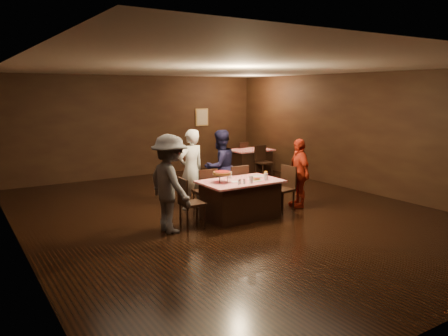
{
  "coord_description": "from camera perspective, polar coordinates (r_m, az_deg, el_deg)",
  "views": [
    {
      "loc": [
        -4.87,
        -7.45,
        2.53
      ],
      "look_at": [
        -0.19,
        -0.12,
        1.0
      ],
      "focal_mm": 35.0,
      "sensor_mm": 36.0,
      "label": 1
    }
  ],
  "objects": [
    {
      "name": "chair_back_near",
      "position": [
        12.95,
        5.25,
        0.8
      ],
      "size": [
        0.43,
        0.43,
        0.95
      ],
      "primitive_type": "cube",
      "rotation": [
        0.0,
        0.0,
        0.01
      ],
      "color": "black",
      "rests_on": "ground"
    },
    {
      "name": "diner_white_jacket",
      "position": [
        9.45,
        -4.32,
        -0.18
      ],
      "size": [
        0.69,
        0.51,
        1.74
      ],
      "primitive_type": "imported",
      "rotation": [
        0.0,
        0.0,
        3.3
      ],
      "color": "silver",
      "rests_on": "ground"
    },
    {
      "name": "glass_front_left",
      "position": [
        8.51,
        3.58,
        -1.49
      ],
      "size": [
        0.08,
        0.08,
        0.14
      ],
      "primitive_type": "cylinder",
      "color": "silver",
      "rests_on": "main_table"
    },
    {
      "name": "chair_far_right",
      "position": [
        9.62,
        1.56,
        -2.36
      ],
      "size": [
        0.47,
        0.47,
        0.95
      ],
      "primitive_type": "cube",
      "rotation": [
        0.0,
        0.0,
        3.01
      ],
      "color": "black",
      "rests_on": "ground"
    },
    {
      "name": "chair_back_far",
      "position": [
        13.99,
        1.99,
        1.52
      ],
      "size": [
        0.51,
        0.51,
        0.95
      ],
      "primitive_type": "cube",
      "rotation": [
        0.0,
        0.0,
        3.38
      ],
      "color": "black",
      "rests_on": "ground"
    },
    {
      "name": "pizza_stand",
      "position": [
        8.52,
        -0.24,
        -0.69
      ],
      "size": [
        0.38,
        0.38,
        0.22
      ],
      "color": "black",
      "rests_on": "main_table"
    },
    {
      "name": "napkin_left",
      "position": [
        8.61,
        1.52,
        -1.8
      ],
      "size": [
        0.21,
        0.21,
        0.01
      ],
      "primitive_type": "cube",
      "rotation": [
        0.0,
        0.0,
        -0.35
      ],
      "color": "white",
      "rests_on": "main_table"
    },
    {
      "name": "condiments",
      "position": [
        8.4,
        2.25,
        -1.79
      ],
      "size": [
        0.17,
        0.1,
        0.09
      ],
      "color": "silver",
      "rests_on": "main_table"
    },
    {
      "name": "main_table",
      "position": [
        8.82,
        2.14,
        -4.1
      ],
      "size": [
        1.6,
        1.0,
        0.77
      ],
      "primitive_type": "cube",
      "color": "red",
      "rests_on": "ground"
    },
    {
      "name": "glass_amber",
      "position": [
        9.03,
        5.47,
        -0.85
      ],
      "size": [
        0.08,
        0.08,
        0.14
      ],
      "primitive_type": "cylinder",
      "color": "#BF7F26",
      "rests_on": "main_table"
    },
    {
      "name": "chair_end_right",
      "position": [
        9.45,
        7.64,
        -2.67
      ],
      "size": [
        0.47,
        0.47,
        0.95
      ],
      "primitive_type": "cube",
      "rotation": [
        0.0,
        0.0,
        -1.44
      ],
      "color": "black",
      "rests_on": "ground"
    },
    {
      "name": "plate_with_slice",
      "position": [
        8.73,
        4.18,
        -1.51
      ],
      "size": [
        0.25,
        0.25,
        0.06
      ],
      "color": "white",
      "rests_on": "main_table"
    },
    {
      "name": "diner_navy_hoodie",
      "position": [
        9.86,
        -0.51,
        0.13
      ],
      "size": [
        0.89,
        0.74,
        1.69
      ],
      "primitive_type": "imported",
      "rotation": [
        0.0,
        0.0,
        3.27
      ],
      "color": "black",
      "rests_on": "ground"
    },
    {
      "name": "back_table",
      "position": [
        13.52,
        3.43,
        0.82
      ],
      "size": [
        1.3,
        0.9,
        0.77
      ],
      "primitive_type": "cube",
      "color": "red",
      "rests_on": "ground"
    },
    {
      "name": "room",
      "position": [
        8.92,
        0.61,
        7.46
      ],
      "size": [
        10.0,
        10.04,
        3.02
      ],
      "color": "black",
      "rests_on": "ground"
    },
    {
      "name": "diner_red_shirt",
      "position": [
        9.74,
        9.73,
        -0.65
      ],
      "size": [
        0.62,
        0.96,
        1.52
      ],
      "primitive_type": "imported",
      "rotation": [
        0.0,
        0.0,
        -1.88
      ],
      "color": "#AC2814",
      "rests_on": "ground"
    },
    {
      "name": "diner_grey_knit",
      "position": [
        7.91,
        -7.08,
        -2.06
      ],
      "size": [
        0.76,
        1.2,
        1.78
      ],
      "primitive_type": "imported",
      "rotation": [
        0.0,
        0.0,
        1.66
      ],
      "color": "#555559",
      "rests_on": "ground"
    },
    {
      "name": "glass_back",
      "position": [
        8.94,
        0.8,
        -0.92
      ],
      "size": [
        0.08,
        0.08,
        0.14
      ],
      "primitive_type": "cylinder",
      "color": "silver",
      "rests_on": "main_table"
    },
    {
      "name": "plate_empty",
      "position": [
        9.17,
        4.45,
        -1.07
      ],
      "size": [
        0.25,
        0.25,
        0.01
      ],
      "primitive_type": "cylinder",
      "color": "white",
      "rests_on": "main_table"
    },
    {
      "name": "napkin_center",
      "position": [
        8.91,
        3.74,
        -1.42
      ],
      "size": [
        0.19,
        0.19,
        0.01
      ],
      "primitive_type": "cube",
      "rotation": [
        0.0,
        0.0,
        0.21
      ],
      "color": "white",
      "rests_on": "main_table"
    },
    {
      "name": "chair_far_left",
      "position": [
        9.21,
        -2.57,
        -2.93
      ],
      "size": [
        0.46,
        0.46,
        0.95
      ],
      "primitive_type": "cube",
      "rotation": [
        0.0,
        0.0,
        3.05
      ],
      "color": "black",
      "rests_on": "ground"
    },
    {
      "name": "chair_end_left",
      "position": [
        8.24,
        -4.18,
        -4.49
      ],
      "size": [
        0.45,
        0.45,
        0.95
      ],
      "primitive_type": "cube",
      "rotation": [
        0.0,
        0.0,
        1.49
      ],
      "color": "black",
      "rests_on": "ground"
    },
    {
      "name": "glass_front_right",
      "position": [
        8.79,
        5.5,
        -1.16
      ],
      "size": [
        0.08,
        0.08,
        0.14
      ],
      "primitive_type": "cylinder",
      "color": "silver",
      "rests_on": "main_table"
    }
  ]
}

